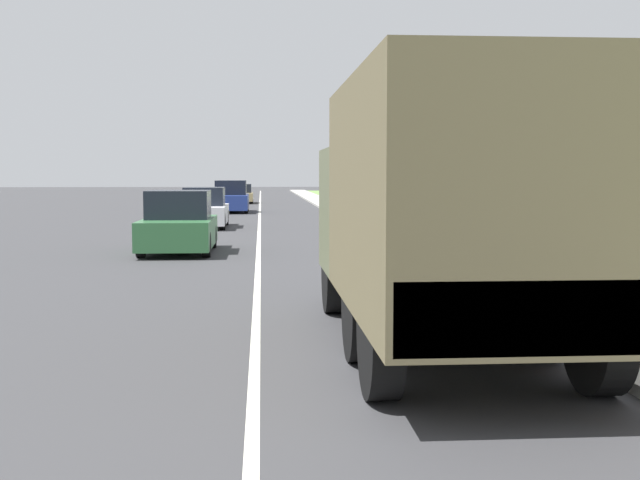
% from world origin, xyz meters
% --- Properties ---
extents(ground_plane, '(180.00, 180.00, 0.00)m').
position_xyz_m(ground_plane, '(0.00, 40.00, 0.00)').
color(ground_plane, '#38383A').
extents(lane_centre_stripe, '(0.12, 120.00, 0.00)m').
position_xyz_m(lane_centre_stripe, '(0.00, 40.00, 0.00)').
color(lane_centre_stripe, silver).
rests_on(lane_centre_stripe, ground).
extents(sidewalk_right, '(1.80, 120.00, 0.12)m').
position_xyz_m(sidewalk_right, '(4.50, 40.00, 0.06)').
color(sidewalk_right, '#ADAAA3').
rests_on(sidewalk_right, ground).
extents(grass_strip_right, '(7.00, 120.00, 0.02)m').
position_xyz_m(grass_strip_right, '(8.90, 40.00, 0.01)').
color(grass_strip_right, '#6B9347').
rests_on(grass_strip_right, ground).
extents(military_truck, '(2.38, 7.06, 3.13)m').
position_xyz_m(military_truck, '(2.22, 10.50, 1.73)').
color(military_truck, '#606647').
rests_on(military_truck, ground).
extents(car_nearest_ahead, '(1.83, 3.97, 1.66)m').
position_xyz_m(car_nearest_ahead, '(-2.11, 22.67, 0.74)').
color(car_nearest_ahead, '#336B3D').
rests_on(car_nearest_ahead, ground).
extents(car_second_ahead, '(1.73, 4.37, 1.57)m').
position_xyz_m(car_second_ahead, '(-2.13, 32.69, 0.70)').
color(car_second_ahead, silver).
rests_on(car_second_ahead, ground).
extents(car_third_ahead, '(1.88, 4.72, 1.74)m').
position_xyz_m(car_third_ahead, '(-1.56, 45.15, 0.77)').
color(car_third_ahead, navy).
rests_on(car_third_ahead, ground).
extents(car_fourth_ahead, '(1.89, 4.31, 1.37)m').
position_xyz_m(car_fourth_ahead, '(-1.45, 58.63, 0.63)').
color(car_fourth_ahead, tan).
rests_on(car_fourth_ahead, ground).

